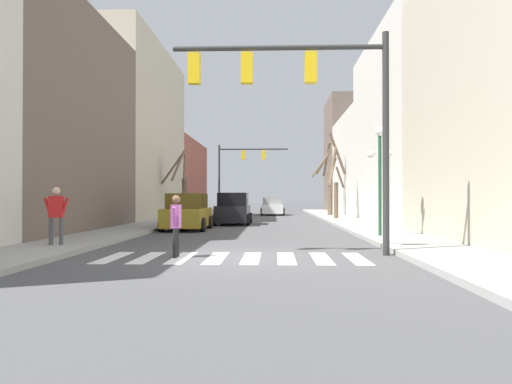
{
  "coord_description": "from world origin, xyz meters",
  "views": [
    {
      "loc": [
        1.05,
        -12.91,
        1.57
      ],
      "look_at": [
        -0.41,
        26.67,
        1.98
      ],
      "focal_mm": 35.0,
      "sensor_mm": 36.0,
      "label": 1
    }
  ],
  "objects_px": {
    "traffic_signal_far": "(239,164)",
    "car_at_intersection": "(187,213)",
    "car_parked_right_mid": "(233,210)",
    "street_lamp_right_corner": "(380,158)",
    "traffic_signal_near": "(306,91)",
    "pedestrian_on_right_sidewalk": "(176,221)",
    "pedestrian_near_right_corner": "(56,211)",
    "street_tree_left_mid": "(182,185)",
    "car_driving_away_lane": "(273,207)",
    "street_tree_right_far": "(335,186)",
    "street_tree_right_mid": "(330,178)"
  },
  "relations": [
    {
      "from": "traffic_signal_far",
      "to": "pedestrian_near_right_corner",
      "type": "xyz_separation_m",
      "value": [
        -3.2,
        -31.35,
        -3.46
      ]
    },
    {
      "from": "traffic_signal_near",
      "to": "street_tree_right_far",
      "type": "xyz_separation_m",
      "value": [
        3.23,
        20.15,
        -2.13
      ]
    },
    {
      "from": "pedestrian_near_right_corner",
      "to": "car_parked_right_mid",
      "type": "bearing_deg",
      "value": -115.27
    },
    {
      "from": "street_lamp_right_corner",
      "to": "street_tree_right_mid",
      "type": "distance_m",
      "value": 21.32
    },
    {
      "from": "traffic_signal_near",
      "to": "pedestrian_on_right_sidewalk",
      "type": "distance_m",
      "value": 4.93
    },
    {
      "from": "traffic_signal_far",
      "to": "car_at_intersection",
      "type": "height_order",
      "value": "traffic_signal_far"
    },
    {
      "from": "car_driving_away_lane",
      "to": "pedestrian_on_right_sidewalk",
      "type": "distance_m",
      "value": 30.93
    },
    {
      "from": "car_at_intersection",
      "to": "pedestrian_near_right_corner",
      "type": "bearing_deg",
      "value": 165.82
    },
    {
      "from": "car_at_intersection",
      "to": "street_tree_left_mid",
      "type": "bearing_deg",
      "value": 11.91
    },
    {
      "from": "traffic_signal_near",
      "to": "traffic_signal_far",
      "type": "height_order",
      "value": "traffic_signal_far"
    },
    {
      "from": "pedestrian_on_right_sidewalk",
      "to": "street_tree_left_mid",
      "type": "bearing_deg",
      "value": 10.35
    },
    {
      "from": "car_driving_away_lane",
      "to": "street_tree_left_mid",
      "type": "height_order",
      "value": "street_tree_left_mid"
    },
    {
      "from": "traffic_signal_near",
      "to": "street_lamp_right_corner",
      "type": "relative_size",
      "value": 1.49
    },
    {
      "from": "pedestrian_on_right_sidewalk",
      "to": "street_tree_left_mid",
      "type": "height_order",
      "value": "street_tree_left_mid"
    },
    {
      "from": "car_driving_away_lane",
      "to": "street_tree_right_far",
      "type": "xyz_separation_m",
      "value": [
        4.23,
        -10.02,
        1.59
      ]
    },
    {
      "from": "pedestrian_on_right_sidewalk",
      "to": "street_tree_right_far",
      "type": "distance_m",
      "value": 21.89
    },
    {
      "from": "pedestrian_near_right_corner",
      "to": "pedestrian_on_right_sidewalk",
      "type": "relative_size",
      "value": 1.06
    },
    {
      "from": "car_parked_right_mid",
      "to": "street_tree_right_far",
      "type": "xyz_separation_m",
      "value": [
        6.44,
        5.13,
        1.48
      ]
    },
    {
      "from": "pedestrian_near_right_corner",
      "to": "traffic_signal_far",
      "type": "bearing_deg",
      "value": -104.63
    },
    {
      "from": "street_lamp_right_corner",
      "to": "car_at_intersection",
      "type": "xyz_separation_m",
      "value": [
        -8.1,
        5.1,
        -2.22
      ]
    },
    {
      "from": "car_parked_right_mid",
      "to": "pedestrian_on_right_sidewalk",
      "type": "height_order",
      "value": "car_parked_right_mid"
    },
    {
      "from": "car_parked_right_mid",
      "to": "car_driving_away_lane",
      "type": "xyz_separation_m",
      "value": [
        2.21,
        15.15,
        -0.11
      ]
    },
    {
      "from": "pedestrian_near_right_corner",
      "to": "street_tree_right_far",
      "type": "xyz_separation_m",
      "value": [
        10.57,
        19.11,
        1.15
      ]
    },
    {
      "from": "pedestrian_near_right_corner",
      "to": "traffic_signal_near",
      "type": "bearing_deg",
      "value": 163.16
    },
    {
      "from": "car_parked_right_mid",
      "to": "street_tree_left_mid",
      "type": "bearing_deg",
      "value": -144.29
    },
    {
      "from": "pedestrian_near_right_corner",
      "to": "street_tree_left_mid",
      "type": "distance_m",
      "value": 19.61
    },
    {
      "from": "street_lamp_right_corner",
      "to": "street_tree_right_far",
      "type": "xyz_separation_m",
      "value": [
        0.16,
        15.08,
        -0.7
      ]
    },
    {
      "from": "traffic_signal_near",
      "to": "street_tree_left_mid",
      "type": "distance_m",
      "value": 21.94
    },
    {
      "from": "car_parked_right_mid",
      "to": "street_tree_left_mid",
      "type": "height_order",
      "value": "street_tree_left_mid"
    },
    {
      "from": "street_tree_left_mid",
      "to": "street_lamp_right_corner",
      "type": "bearing_deg",
      "value": -56.45
    },
    {
      "from": "traffic_signal_far",
      "to": "street_lamp_right_corner",
      "type": "bearing_deg",
      "value": -75.2
    },
    {
      "from": "pedestrian_on_right_sidewalk",
      "to": "street_tree_right_far",
      "type": "bearing_deg",
      "value": -17.54
    },
    {
      "from": "car_parked_right_mid",
      "to": "pedestrian_near_right_corner",
      "type": "distance_m",
      "value": 14.58
    },
    {
      "from": "street_lamp_right_corner",
      "to": "car_parked_right_mid",
      "type": "height_order",
      "value": "street_lamp_right_corner"
    },
    {
      "from": "pedestrian_near_right_corner",
      "to": "street_tree_left_mid",
      "type": "bearing_deg",
      "value": -99.13
    },
    {
      "from": "car_at_intersection",
      "to": "street_tree_right_mid",
      "type": "distance_m",
      "value": 18.5
    },
    {
      "from": "street_lamp_right_corner",
      "to": "car_parked_right_mid",
      "type": "xyz_separation_m",
      "value": [
        -6.28,
        9.94,
        -2.19
      ]
    },
    {
      "from": "traffic_signal_far",
      "to": "car_parked_right_mid",
      "type": "xyz_separation_m",
      "value": [
        0.93,
        -17.37,
        -3.79
      ]
    },
    {
      "from": "traffic_signal_near",
      "to": "pedestrian_near_right_corner",
      "type": "distance_m",
      "value": 8.11
    },
    {
      "from": "traffic_signal_near",
      "to": "street_lamp_right_corner",
      "type": "distance_m",
      "value": 6.09
    },
    {
      "from": "car_parked_right_mid",
      "to": "car_driving_away_lane",
      "type": "distance_m",
      "value": 15.31
    },
    {
      "from": "street_tree_left_mid",
      "to": "car_at_intersection",
      "type": "bearing_deg",
      "value": -78.09
    },
    {
      "from": "car_driving_away_lane",
      "to": "street_tree_right_mid",
      "type": "height_order",
      "value": "street_tree_right_mid"
    },
    {
      "from": "street_lamp_right_corner",
      "to": "pedestrian_on_right_sidewalk",
      "type": "xyz_separation_m",
      "value": [
        -6.48,
        -5.74,
        -2.07
      ]
    },
    {
      "from": "street_lamp_right_corner",
      "to": "car_at_intersection",
      "type": "relative_size",
      "value": 0.99
    },
    {
      "from": "car_parked_right_mid",
      "to": "street_tree_left_mid",
      "type": "relative_size",
      "value": 0.88
    },
    {
      "from": "street_tree_right_mid",
      "to": "car_driving_away_lane",
      "type": "bearing_deg",
      "value": 140.46
    },
    {
      "from": "traffic_signal_near",
      "to": "pedestrian_on_right_sidewalk",
      "type": "xyz_separation_m",
      "value": [
        -3.41,
        -0.67,
        -3.5
      ]
    },
    {
      "from": "car_parked_right_mid",
      "to": "street_lamp_right_corner",
      "type": "bearing_deg",
      "value": 32.28
    },
    {
      "from": "car_driving_away_lane",
      "to": "traffic_signal_near",
      "type": "bearing_deg",
      "value": -178.09
    }
  ]
}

